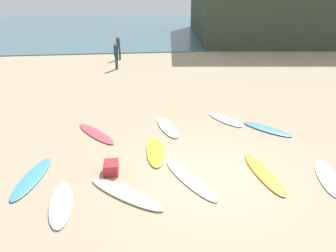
% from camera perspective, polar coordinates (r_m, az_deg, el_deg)
% --- Properties ---
extents(ground_plane, '(120.00, 120.00, 0.00)m').
position_cam_1_polar(ground_plane, '(9.73, 7.89, -8.73)').
color(ground_plane, tan).
extents(ocean_water, '(120.00, 40.00, 0.08)m').
position_cam_1_polar(ocean_water, '(48.09, -4.64, 16.89)').
color(ocean_water, '#426675').
rests_on(ocean_water, ground_plane).
extents(surfboard_0, '(0.98, 2.40, 0.08)m').
position_cam_1_polar(surfboard_0, '(10.28, -22.66, -8.36)').
color(surfboard_0, '#439BE5').
rests_on(surfboard_0, ground_plane).
extents(surfboard_1, '(1.39, 1.98, 0.07)m').
position_cam_1_polar(surfboard_1, '(13.77, 9.96, 1.13)').
color(surfboard_1, white).
rests_on(surfboard_1, ground_plane).
extents(surfboard_2, '(1.45, 2.55, 0.07)m').
position_cam_1_polar(surfboard_2, '(9.49, 3.84, -9.22)').
color(surfboard_2, silver).
rests_on(surfboard_2, ground_plane).
extents(surfboard_3, '(0.94, 2.21, 0.08)m').
position_cam_1_polar(surfboard_3, '(12.79, -0.06, -0.22)').
color(surfboard_3, white).
rests_on(surfboard_3, ground_plane).
extents(surfboard_4, '(1.75, 2.30, 0.07)m').
position_cam_1_polar(surfboard_4, '(12.55, -12.49, -1.29)').
color(surfboard_4, '#E34757').
rests_on(surfboard_4, ground_plane).
extents(surfboard_5, '(2.20, 2.09, 0.09)m').
position_cam_1_polar(surfboard_5, '(8.91, -7.39, -11.65)').
color(surfboard_5, silver).
rests_on(surfboard_5, ground_plane).
extents(surfboard_6, '(0.66, 2.42, 0.08)m').
position_cam_1_polar(surfboard_6, '(10.10, 16.35, -7.99)').
color(surfboard_6, orange).
rests_on(surfboard_6, ground_plane).
extents(surfboard_7, '(0.70, 2.17, 0.08)m').
position_cam_1_polar(surfboard_7, '(10.93, -2.22, -4.50)').
color(surfboard_7, yellow).
rests_on(surfboard_7, ground_plane).
extents(surfboard_8, '(1.68, 1.91, 0.08)m').
position_cam_1_polar(surfboard_8, '(13.20, 16.89, -0.50)').
color(surfboard_8, '#4895D4').
rests_on(surfboard_8, ground_plane).
extents(surfboard_9, '(1.22, 2.20, 0.08)m').
position_cam_1_polar(surfboard_9, '(10.63, 26.11, -7.94)').
color(surfboard_9, white).
rests_on(surfboard_9, ground_plane).
extents(surfboard_10, '(0.76, 2.05, 0.08)m').
position_cam_1_polar(surfboard_10, '(8.91, -18.21, -12.80)').
color(surfboard_10, white).
rests_on(surfboard_10, ground_plane).
extents(beachgoer_near, '(0.35, 0.35, 1.83)m').
position_cam_1_polar(beachgoer_near, '(25.64, -8.71, 13.63)').
color(beachgoer_near, '#1E3342').
rests_on(beachgoer_near, ground_plane).
extents(beachgoer_mid, '(0.31, 0.34, 1.79)m').
position_cam_1_polar(beachgoer_mid, '(22.55, -9.07, 12.28)').
color(beachgoer_mid, '#1E3342').
rests_on(beachgoer_mid, ground_plane).
extents(beach_cooler, '(0.44, 0.58, 0.35)m').
position_cam_1_polar(beach_cooler, '(9.87, -9.91, -7.20)').
color(beach_cooler, '#B2282D').
rests_on(beach_cooler, ground_plane).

